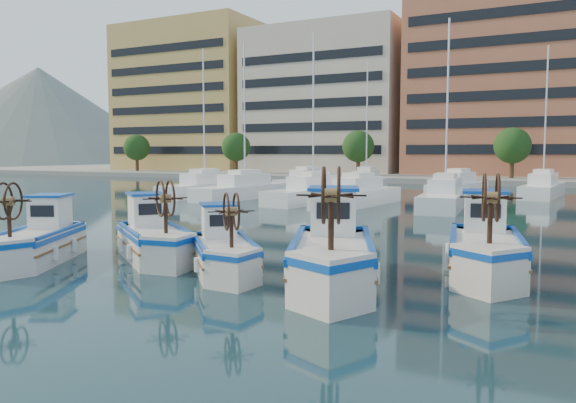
{
  "coord_description": "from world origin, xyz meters",
  "views": [
    {
      "loc": [
        10.02,
        -13.32,
        3.43
      ],
      "look_at": [
        0.05,
        6.35,
        1.5
      ],
      "focal_mm": 35.0,
      "sensor_mm": 36.0,
      "label": 1
    }
  ],
  "objects_px": {
    "fishing_boat_c": "(223,249)",
    "fishing_boat_d": "(333,251)",
    "fishing_boat_b": "(153,237)",
    "fishing_boat_a": "(38,239)",
    "fishing_boat_e": "(485,246)"
  },
  "relations": [
    {
      "from": "fishing_boat_a",
      "to": "fishing_boat_b",
      "type": "bearing_deg",
      "value": 7.48
    },
    {
      "from": "fishing_boat_a",
      "to": "fishing_boat_d",
      "type": "distance_m",
      "value": 9.48
    },
    {
      "from": "fishing_boat_a",
      "to": "fishing_boat_d",
      "type": "xyz_separation_m",
      "value": [
        9.37,
        1.44,
        0.14
      ]
    },
    {
      "from": "fishing_boat_b",
      "to": "fishing_boat_e",
      "type": "bearing_deg",
      "value": -38.32
    },
    {
      "from": "fishing_boat_e",
      "to": "fishing_boat_d",
      "type": "bearing_deg",
      "value": -148.17
    },
    {
      "from": "fishing_boat_b",
      "to": "fishing_boat_d",
      "type": "height_order",
      "value": "fishing_boat_d"
    },
    {
      "from": "fishing_boat_c",
      "to": "fishing_boat_d",
      "type": "distance_m",
      "value": 3.38
    },
    {
      "from": "fishing_boat_d",
      "to": "fishing_boat_e",
      "type": "distance_m",
      "value": 4.56
    },
    {
      "from": "fishing_boat_a",
      "to": "fishing_boat_b",
      "type": "height_order",
      "value": "fishing_boat_b"
    },
    {
      "from": "fishing_boat_b",
      "to": "fishing_boat_a",
      "type": "bearing_deg",
      "value": 162.38
    },
    {
      "from": "fishing_boat_a",
      "to": "fishing_boat_c",
      "type": "height_order",
      "value": "fishing_boat_a"
    },
    {
      "from": "fishing_boat_d",
      "to": "fishing_boat_c",
      "type": "bearing_deg",
      "value": 159.6
    },
    {
      "from": "fishing_boat_c",
      "to": "fishing_boat_d",
      "type": "bearing_deg",
      "value": -40.22
    },
    {
      "from": "fishing_boat_a",
      "to": "fishing_boat_e",
      "type": "relative_size",
      "value": 0.89
    },
    {
      "from": "fishing_boat_d",
      "to": "fishing_boat_e",
      "type": "height_order",
      "value": "fishing_boat_d"
    }
  ]
}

